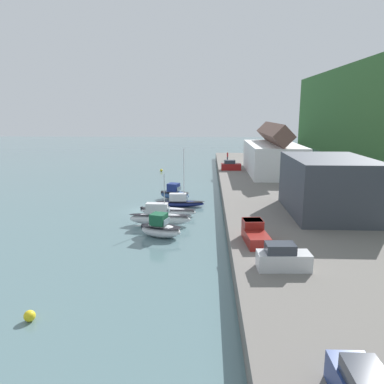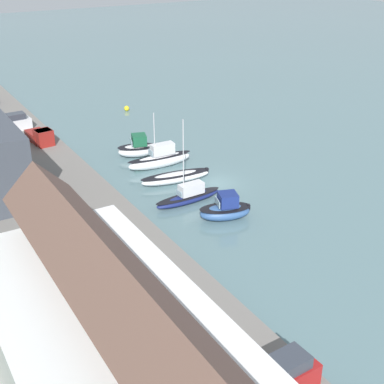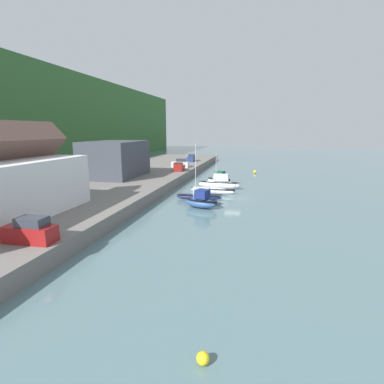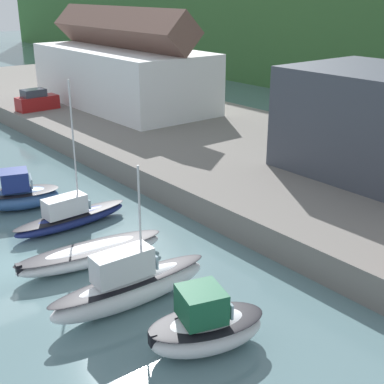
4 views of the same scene
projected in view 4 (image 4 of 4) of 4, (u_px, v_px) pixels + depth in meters
The scene contains 9 objects.
ground_plane at pixel (5, 267), 27.75m from camera, with size 320.00×320.00×0.00m, color slate.
quay_promenade at pixel (289, 168), 40.21m from camera, with size 123.93×20.81×1.74m.
harbor_clubhouse at pixel (122, 71), 56.53m from camera, with size 22.22×9.88×10.14m.
moored_boat_0 at pixel (20, 195), 34.85m from camera, with size 3.76×5.43×2.64m.
moored_boat_1 at pixel (70, 216), 32.19m from camera, with size 1.82×7.46×8.83m.
moored_boat_2 at pixel (91, 254), 27.87m from camera, with size 2.80×8.18×1.11m.
moored_boat_3 at pixel (130, 285), 24.04m from camera, with size 1.88×8.00×6.62m.
moored_boat_4 at pixel (206, 327), 21.18m from camera, with size 3.67×5.32×2.74m.
parked_car_2 at pixel (37, 101), 55.23m from camera, with size 1.95×4.26×2.16m.
Camera 4 is at (25.24, -7.72, 13.58)m, focal length 50.00 mm.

